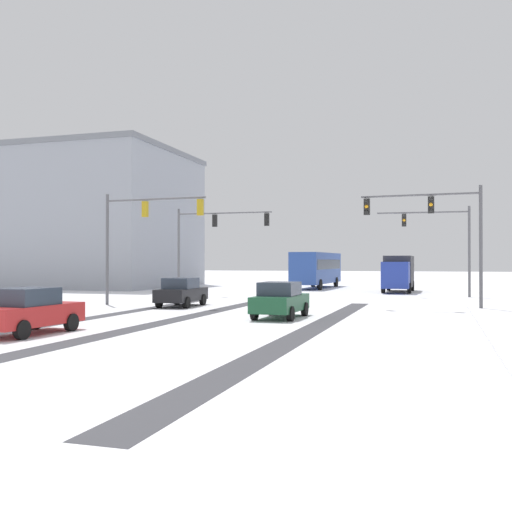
# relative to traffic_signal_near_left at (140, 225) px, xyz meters

# --- Properties ---
(wheel_track_left_lane) EXTENTS (0.95, 28.80, 0.01)m
(wheel_track_left_lane) POSITION_rel_traffic_signal_near_left_xyz_m (1.50, -9.00, -4.66)
(wheel_track_left_lane) COLOR #424247
(wheel_track_left_lane) RESTS_ON ground
(wheel_track_right_lane) EXTENTS (1.03, 28.80, 0.01)m
(wheel_track_right_lane) POSITION_rel_traffic_signal_near_left_xyz_m (11.91, -9.00, -4.66)
(wheel_track_right_lane) COLOR #424247
(wheel_track_right_lane) RESTS_ON ground
(wheel_track_center) EXTENTS (1.05, 28.80, 0.01)m
(wheel_track_center) POSITION_rel_traffic_signal_near_left_xyz_m (5.47, -9.00, -4.66)
(wheel_track_center) COLOR #424247
(wheel_track_center) RESTS_ON ground
(traffic_signal_near_left) EXTENTS (6.44, 0.55, 6.50)m
(traffic_signal_near_left) POSITION_rel_traffic_signal_near_left_xyz_m (0.00, 0.00, 0.00)
(traffic_signal_near_left) COLOR #56565B
(traffic_signal_near_left) RESTS_ON ground
(traffic_signal_far_left) EXTENTS (7.34, 0.38, 6.50)m
(traffic_signal_far_left) POSITION_rel_traffic_signal_near_left_xyz_m (0.35, 10.10, 0.04)
(traffic_signal_far_left) COLOR #56565B
(traffic_signal_far_left) RESTS_ON ground
(traffic_signal_near_right) EXTENTS (6.26, 0.49, 6.50)m
(traffic_signal_near_right) POSITION_rel_traffic_signal_near_left_xyz_m (16.36, 2.14, -0.01)
(traffic_signal_near_right) COLOR #56565B
(traffic_signal_near_right) RESTS_ON ground
(traffic_signal_far_right) EXTENTS (6.51, 0.66, 6.50)m
(traffic_signal_far_right) POSITION_rel_traffic_signal_near_left_xyz_m (16.71, 13.95, -0.20)
(traffic_signal_far_right) COLOR #56565B
(traffic_signal_far_right) RESTS_ON ground
(car_black_lead) EXTENTS (1.95, 4.16, 1.62)m
(car_black_lead) POSITION_rel_traffic_signal_near_left_xyz_m (2.55, 0.05, -3.84)
(car_black_lead) COLOR black
(car_black_lead) RESTS_ON ground
(car_dark_green_second) EXTENTS (1.90, 4.13, 1.62)m
(car_dark_green_second) POSITION_rel_traffic_signal_near_left_xyz_m (9.63, -4.88, -3.84)
(car_dark_green_second) COLOR #194C2D
(car_dark_green_second) RESTS_ON ground
(car_red_third) EXTENTS (1.96, 4.16, 1.62)m
(car_red_third) POSITION_rel_traffic_signal_near_left_xyz_m (2.77, -13.22, -3.84)
(car_red_third) COLOR red
(car_red_third) RESTS_ON ground
(bus_oncoming) EXTENTS (2.96, 11.08, 3.38)m
(bus_oncoming) POSITION_rel_traffic_signal_near_left_xyz_m (5.23, 25.38, -2.67)
(bus_oncoming) COLOR #284793
(bus_oncoming) RESTS_ON ground
(box_truck_delivery) EXTENTS (2.37, 7.42, 3.02)m
(box_truck_delivery) POSITION_rel_traffic_signal_near_left_xyz_m (13.21, 20.11, -3.03)
(box_truck_delivery) COLOR #233899
(box_truck_delivery) RESTS_ON ground
(office_building_far_left_block) EXTENTS (24.69, 16.71, 13.72)m
(office_building_far_left_block) POSITION_rel_traffic_signal_near_left_xyz_m (-20.73, 22.49, 2.21)
(office_building_far_left_block) COLOR #9399A3
(office_building_far_left_block) RESTS_ON ground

